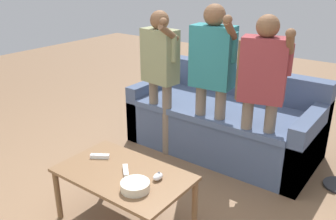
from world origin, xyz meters
name	(u,v)px	position (x,y,z in m)	size (l,w,h in m)	color
ground_plane	(133,206)	(0.00, 0.00, 0.00)	(12.00, 12.00, 0.00)	brown
couch	(225,122)	(0.09, 1.37, 0.30)	(1.91, 0.95, 0.82)	#475675
coffee_table	(124,179)	(0.09, -0.19, 0.39)	(0.97, 0.59, 0.44)	brown
snack_bowl	(135,186)	(0.31, -0.30, 0.47)	(0.20, 0.20, 0.06)	beige
game_remote_nunchuk	(158,177)	(0.35, -0.11, 0.47)	(0.06, 0.09, 0.05)	white
player_left	(160,67)	(-0.42, 0.91, 0.92)	(0.43, 0.33, 1.46)	#756656
player_center	(212,69)	(0.14, 0.96, 0.97)	(0.47, 0.31, 1.55)	#756656
player_right	(262,83)	(0.63, 0.94, 0.94)	(0.48, 0.30, 1.50)	#756656
game_remote_wand_near	(126,171)	(0.11, -0.18, 0.46)	(0.13, 0.13, 0.03)	white
game_remote_wand_far	(100,156)	(-0.20, -0.14, 0.46)	(0.14, 0.11, 0.03)	white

